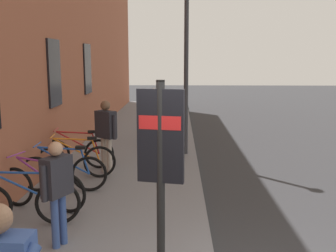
# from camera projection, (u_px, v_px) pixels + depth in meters

# --- Properties ---
(ground) EXTENTS (60.00, 60.00, 0.00)m
(ground) POSITION_uv_depth(u_px,v_px,m) (236.00, 166.00, 10.28)
(ground) COLOR #2D2D30
(sidewalk_pavement) EXTENTS (24.00, 3.50, 0.12)m
(sidewalk_pavement) POSITION_uv_depth(u_px,v_px,m) (138.00, 146.00, 12.31)
(sidewalk_pavement) COLOR slate
(sidewalk_pavement) RESTS_ON ground
(bicycle_leaning_wall) EXTENTS (0.48, 1.76, 0.97)m
(bicycle_leaning_wall) POSITION_uv_depth(u_px,v_px,m) (24.00, 203.00, 6.26)
(bicycle_leaning_wall) COLOR black
(bicycle_leaning_wall) RESTS_ON sidewalk_pavement
(bicycle_far_end) EXTENTS (0.64, 1.72, 0.97)m
(bicycle_far_end) POSITION_uv_depth(u_px,v_px,m) (41.00, 188.00, 6.96)
(bicycle_far_end) COLOR black
(bicycle_far_end) RESTS_ON sidewalk_pavement
(bicycle_mid_rack) EXTENTS (0.48, 1.77, 0.97)m
(bicycle_mid_rack) POSITION_uv_depth(u_px,v_px,m) (63.00, 173.00, 7.90)
(bicycle_mid_rack) COLOR black
(bicycle_mid_rack) RESTS_ON sidewalk_pavement
(bicycle_under_window) EXTENTS (0.48, 1.76, 0.97)m
(bicycle_under_window) POSITION_uv_depth(u_px,v_px,m) (76.00, 161.00, 8.77)
(bicycle_under_window) COLOR black
(bicycle_under_window) RESTS_ON sidewalk_pavement
(bicycle_beside_lamp) EXTENTS (0.48, 1.77, 0.97)m
(bicycle_beside_lamp) POSITION_uv_depth(u_px,v_px,m) (78.00, 153.00, 9.54)
(bicycle_beside_lamp) COLOR black
(bicycle_beside_lamp) RESTS_ON sidewalk_pavement
(transit_info_sign) EXTENTS (0.19, 0.56, 2.40)m
(transit_info_sign) POSITION_uv_depth(u_px,v_px,m) (161.00, 149.00, 4.62)
(transit_info_sign) COLOR black
(transit_info_sign) RESTS_ON sidewalk_pavement
(pedestrian_near_bus) EXTENTS (0.52, 0.51, 1.70)m
(pedestrian_near_bus) POSITION_uv_depth(u_px,v_px,m) (154.00, 109.00, 12.59)
(pedestrian_near_bus) COLOR #334C8C
(pedestrian_near_bus) RESTS_ON sidewalk_pavement
(pedestrian_by_facade) EXTENTS (0.53, 0.39, 1.52)m
(pedestrian_by_facade) POSITION_uv_depth(u_px,v_px,m) (57.00, 183.00, 5.52)
(pedestrian_by_facade) COLOR #334C8C
(pedestrian_by_facade) RESTS_ON sidewalk_pavement
(pedestrian_crossing_street) EXTENTS (0.47, 0.54, 1.68)m
(pedestrian_crossing_street) POSITION_uv_depth(u_px,v_px,m) (106.00, 129.00, 9.12)
(pedestrian_crossing_street) COLOR #B2A599
(pedestrian_crossing_street) RESTS_ON sidewalk_pavement
(street_lamp) EXTENTS (0.28, 0.28, 5.49)m
(street_lamp) POSITION_uv_depth(u_px,v_px,m) (186.00, 35.00, 10.55)
(street_lamp) COLOR #333338
(street_lamp) RESTS_ON sidewalk_pavement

